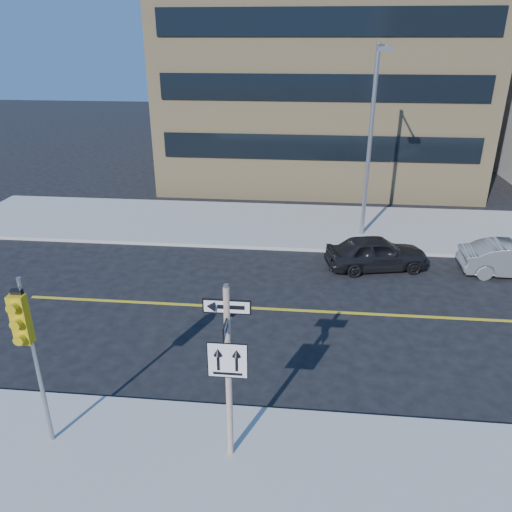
# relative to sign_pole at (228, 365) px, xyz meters

# --- Properties ---
(ground) EXTENTS (120.00, 120.00, 0.00)m
(ground) POSITION_rel_sign_pole_xyz_m (0.00, 2.51, -2.44)
(ground) COLOR black
(ground) RESTS_ON ground
(sign_pole) EXTENTS (0.92, 0.92, 4.06)m
(sign_pole) POSITION_rel_sign_pole_xyz_m (0.00, 0.00, 0.00)
(sign_pole) COLOR silver
(sign_pole) RESTS_ON near_sidewalk
(traffic_signal) EXTENTS (0.32, 0.45, 4.00)m
(traffic_signal) POSITION_rel_sign_pole_xyz_m (-4.00, -0.15, 0.59)
(traffic_signal) COLOR gray
(traffic_signal) RESTS_ON near_sidewalk
(parked_car_a) EXTENTS (2.36, 4.15, 1.33)m
(parked_car_a) POSITION_rel_sign_pole_xyz_m (4.23, 10.11, -1.77)
(parked_car_a) COLOR black
(parked_car_a) RESTS_ON ground
(streetlight_a) EXTENTS (0.55, 2.25, 8.00)m
(streetlight_a) POSITION_rel_sign_pole_xyz_m (4.00, 13.27, 2.32)
(streetlight_a) COLOR gray
(streetlight_a) RESTS_ON far_sidewalk
(building_brick) EXTENTS (18.00, 18.00, 18.00)m
(building_brick) POSITION_rel_sign_pole_xyz_m (2.00, 27.51, 6.56)
(building_brick) COLOR tan
(building_brick) RESTS_ON ground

